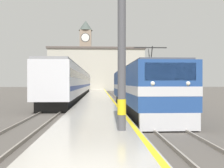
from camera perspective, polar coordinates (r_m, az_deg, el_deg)
The scene contains 9 objects.
ground_plane at distance 35.42m, azimuth -3.21°, elevation -3.33°, with size 200.00×200.00×0.00m, color #514C47.
platform at distance 30.42m, azimuth -3.26°, elevation -3.54°, with size 3.60×140.00×0.42m.
rail_track_near at distance 30.59m, azimuth 3.10°, elevation -3.85°, with size 2.83×140.00×0.16m.
rail_track_far at distance 30.63m, azimuth -9.45°, elevation -3.85°, with size 2.84×140.00×0.16m.
locomotive_train at distance 20.80m, azimuth 5.91°, elevation -0.99°, with size 2.92×18.34×4.45m.
passenger_train at distance 40.52m, azimuth -7.83°, elevation 0.23°, with size 2.92×44.07×4.09m.
catenary_mast at distance 10.34m, azimuth 2.45°, elevation 13.09°, with size 2.62×0.34×8.43m.
clock_tower at distance 82.79m, azimuth -5.76°, elevation 6.75°, with size 4.36×4.36×21.62m.
station_building at distance 73.94m, azimuth -3.39°, elevation 3.19°, with size 26.71×8.14×11.86m.
Camera 1 is at (0.20, -5.35, 2.26)m, focal length 42.00 mm.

